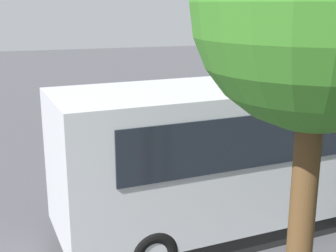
% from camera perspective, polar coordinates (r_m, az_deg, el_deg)
% --- Properties ---
extents(ground_plane, '(80.00, 80.00, 0.00)m').
position_cam_1_polar(ground_plane, '(14.48, 1.26, -4.69)').
color(ground_plane, '#424247').
extents(tour_bus, '(10.03, 3.23, 3.25)m').
position_cam_1_polar(tour_bus, '(10.61, 13.34, -3.12)').
color(tour_bus, '#B7BABF').
rests_on(tour_bus, ground_plane).
extents(spectator_far_left, '(0.57, 0.39, 1.77)m').
position_cam_1_polar(spectator_far_left, '(13.48, 10.21, -1.71)').
color(spectator_far_left, '#473823').
rests_on(spectator_far_left, ground_plane).
extents(spectator_left, '(0.57, 0.31, 1.67)m').
position_cam_1_polar(spectator_left, '(12.90, 5.99, -2.62)').
color(spectator_left, black).
rests_on(spectator_left, ground_plane).
extents(spectator_centre, '(0.57, 0.32, 1.72)m').
position_cam_1_polar(spectator_centre, '(12.57, 0.29, -2.85)').
color(spectator_centre, '#473823').
rests_on(spectator_centre, ground_plane).
extents(parked_motorcycle_silver, '(2.05, 0.60, 0.99)m').
position_cam_1_polar(parked_motorcycle_silver, '(12.24, 4.65, -6.09)').
color(parked_motorcycle_silver, black).
rests_on(parked_motorcycle_silver, ground_plane).
extents(stunt_motorcycle, '(1.93, 0.58, 1.84)m').
position_cam_1_polar(stunt_motorcycle, '(16.77, -8.41, 1.59)').
color(stunt_motorcycle, black).
rests_on(stunt_motorcycle, ground_plane).
extents(traffic_cone, '(0.34, 0.34, 0.63)m').
position_cam_1_polar(traffic_cone, '(17.68, -2.42, -0.03)').
color(traffic_cone, orange).
rests_on(traffic_cone, ground_plane).
extents(bay_line_a, '(0.24, 4.22, 0.01)m').
position_cam_1_polar(bay_line_a, '(17.86, 14.78, -1.38)').
color(bay_line_a, white).
rests_on(bay_line_a, ground_plane).
extents(bay_line_b, '(0.23, 3.90, 0.01)m').
position_cam_1_polar(bay_line_b, '(16.46, 6.31, -2.34)').
color(bay_line_b, white).
rests_on(bay_line_b, ground_plane).
extents(bay_line_c, '(0.26, 4.93, 0.01)m').
position_cam_1_polar(bay_line_c, '(15.49, -3.46, -3.38)').
color(bay_line_c, white).
rests_on(bay_line_c, ground_plane).
extents(bay_line_d, '(0.22, 3.60, 0.01)m').
position_cam_1_polar(bay_line_d, '(15.03, -14.21, -4.41)').
color(bay_line_d, white).
rests_on(bay_line_d, ground_plane).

